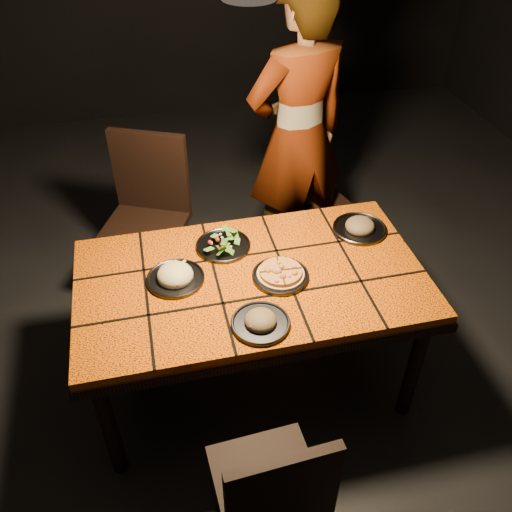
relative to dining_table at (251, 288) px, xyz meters
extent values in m
cube|color=black|center=(0.00, 0.00, -0.69)|extent=(6.00, 7.00, 0.04)
cube|color=#E55B07|center=(0.00, 0.00, 0.05)|extent=(1.60, 0.90, 0.05)
cube|color=black|center=(0.00, 0.00, 0.01)|extent=(1.62, 0.92, 0.04)
cylinder|color=black|center=(-0.72, -0.37, -0.34)|extent=(0.07, 0.07, 0.66)
cylinder|color=black|center=(0.72, -0.37, -0.34)|extent=(0.07, 0.07, 0.66)
cylinder|color=black|center=(-0.72, 0.37, -0.34)|extent=(0.07, 0.07, 0.66)
cylinder|color=black|center=(0.72, 0.37, -0.34)|extent=(0.07, 0.07, 0.66)
cube|color=black|center=(-0.12, -0.81, -0.25)|extent=(0.42, 0.42, 0.04)
cube|color=black|center=(-0.11, -0.99, -0.02)|extent=(0.39, 0.06, 0.43)
cylinder|color=black|center=(0.03, -0.64, -0.47)|extent=(0.03, 0.03, 0.40)
cylinder|color=black|center=(-0.29, -0.66, -0.47)|extent=(0.03, 0.03, 0.40)
cube|color=black|center=(-0.47, 0.83, -0.18)|extent=(0.61, 0.61, 0.04)
cube|color=black|center=(-0.38, 1.02, 0.10)|extent=(0.44, 0.23, 0.50)
cylinder|color=black|center=(-0.72, 0.74, -0.44)|extent=(0.04, 0.04, 0.47)
cylinder|color=black|center=(-0.38, 0.58, -0.44)|extent=(0.04, 0.04, 0.47)
cylinder|color=black|center=(-0.56, 1.08, -0.44)|extent=(0.04, 0.04, 0.47)
cylinder|color=black|center=(-0.22, 0.92, -0.44)|extent=(0.04, 0.04, 0.47)
cube|color=black|center=(0.63, 0.98, -0.25)|extent=(0.49, 0.49, 0.04)
cube|color=black|center=(0.59, 1.15, -0.01)|extent=(0.39, 0.14, 0.43)
cylinder|color=black|center=(0.52, 0.79, -0.47)|extent=(0.03, 0.03, 0.40)
cylinder|color=black|center=(0.83, 0.87, -0.47)|extent=(0.03, 0.03, 0.40)
cylinder|color=black|center=(0.44, 1.09, -0.47)|extent=(0.03, 0.03, 0.40)
cylinder|color=black|center=(0.75, 1.18, -0.47)|extent=(0.03, 0.03, 0.40)
imported|color=brown|center=(0.50, 0.96, 0.24)|extent=(0.76, 0.59, 1.83)
cylinder|color=#3D3D43|center=(0.13, -0.04, 0.08)|extent=(0.26, 0.26, 0.01)
torus|color=#3D3D43|center=(0.13, -0.04, 0.09)|extent=(0.26, 0.26, 0.01)
cylinder|color=tan|center=(0.13, -0.04, 0.10)|extent=(0.23, 0.23, 0.01)
cylinder|color=#F19E3E|center=(0.13, -0.04, 0.11)|extent=(0.21, 0.21, 0.02)
cylinder|color=#3D3D43|center=(-0.34, 0.05, 0.08)|extent=(0.26, 0.26, 0.01)
torus|color=#3D3D43|center=(-0.34, 0.05, 0.09)|extent=(0.27, 0.27, 0.01)
ellipsoid|color=beige|center=(-0.34, 0.05, 0.11)|extent=(0.16, 0.16, 0.09)
cylinder|color=#3D3D43|center=(-0.09, 0.24, 0.08)|extent=(0.27, 0.27, 0.01)
torus|color=#3D3D43|center=(-0.09, 0.24, 0.09)|extent=(0.27, 0.27, 0.01)
cylinder|color=#3D3D43|center=(-0.03, -0.31, 0.08)|extent=(0.25, 0.25, 0.01)
torus|color=#3D3D43|center=(-0.03, -0.31, 0.09)|extent=(0.25, 0.25, 0.01)
ellipsoid|color=brown|center=(-0.03, -0.31, 0.11)|extent=(0.15, 0.15, 0.08)
cylinder|color=#3D3D43|center=(0.62, 0.22, 0.08)|extent=(0.27, 0.27, 0.01)
torus|color=#3D3D43|center=(0.62, 0.22, 0.09)|extent=(0.27, 0.27, 0.01)
ellipsoid|color=brown|center=(0.62, 0.22, 0.11)|extent=(0.16, 0.16, 0.09)
camera|label=1|loc=(-0.40, -1.83, 1.74)|focal=38.00mm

